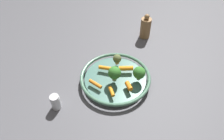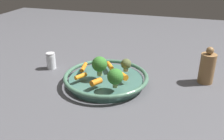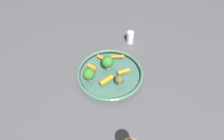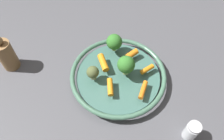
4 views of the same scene
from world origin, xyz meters
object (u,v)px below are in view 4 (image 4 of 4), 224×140
Objects in this scene: broccoli_floret_mid at (126,65)px; serving_bowl at (118,76)px; baby_carrot_left at (147,69)px; baby_carrot_near_rim at (132,54)px; baby_carrot_right at (143,90)px; salt_shaker at (192,131)px; broccoli_floret_small at (114,42)px; pepper_mill at (6,55)px; baby_carrot_back at (110,87)px; broccoli_floret_edge at (93,72)px; baby_carrot_center at (103,63)px.

serving_bowl is at bearing 35.88° from broccoli_floret_mid.
broccoli_floret_mid is at bearing 35.87° from baby_carrot_left.
serving_bowl is 7.35× the size of baby_carrot_near_rim.
broccoli_floret_mid is at bearing 100.33° from baby_carrot_near_rim.
baby_carrot_right is at bearing 167.77° from serving_bowl.
broccoli_floret_small is at bearing -24.53° from salt_shaker.
baby_carrot_right is 0.44× the size of pepper_mill.
pepper_mill reaches higher than baby_carrot_left.
broccoli_floret_mid is 1.04× the size of salt_shaker.
baby_carrot_near_rim is at bearing -30.33° from salt_shaker.
baby_carrot_right is at bearing 130.56° from baby_carrot_near_rim.
baby_carrot_back is 0.36m from pepper_mill.
baby_carrot_left is 0.08m from baby_carrot_right.
baby_carrot_left is at bearing -74.45° from baby_carrot_right.
pepper_mill reaches higher than broccoli_floret_mid.
pepper_mill reaches higher than baby_carrot_right.
baby_carrot_left is at bearing 168.84° from broccoli_floret_small.
pepper_mill reaches higher than serving_bowl.
baby_carrot_left is at bearing 156.53° from baby_carrot_near_rim.
baby_carrot_left is 0.08m from baby_carrot_near_rim.
serving_bowl is 6.39× the size of broccoli_floret_edge.
baby_carrot_right is (-0.09, -0.04, -0.00)m from baby_carrot_back.
baby_carrot_right is 0.46m from pepper_mill.
baby_carrot_right is 0.18m from salt_shaker.
baby_carrot_center is 1.49× the size of baby_carrot_near_rim.
baby_carrot_near_rim is 0.68× the size of baby_carrot_right.
broccoli_floret_small is (0.07, 0.00, 0.03)m from baby_carrot_near_rim.
serving_bowl is 0.09m from baby_carrot_near_rim.
baby_carrot_back is (0.07, 0.12, 0.00)m from baby_carrot_left.
baby_carrot_center is 0.32m from pepper_mill.
baby_carrot_center is at bearing -92.00° from broccoli_floret_edge.
baby_carrot_center is 0.14m from baby_carrot_left.
baby_carrot_right is 0.19m from broccoli_floret_small.
salt_shaker is at bearing 178.70° from baby_carrot_back.
serving_bowl is 4.79× the size of broccoli_floret_small.
broccoli_floret_mid is 0.11m from broccoli_floret_edge.
baby_carrot_back reaches higher than baby_carrot_left.
pepper_mill is (0.62, 0.06, 0.03)m from salt_shaker.
baby_carrot_center is at bearing -155.40° from pepper_mill.
baby_carrot_back is at bearing 114.40° from broccoli_floret_small.
broccoli_floret_mid is 1.11× the size of broccoli_floret_small.
pepper_mill is at bearing 19.83° from serving_bowl.
baby_carrot_near_rim is at bearing -149.34° from pepper_mill.
pepper_mill is (0.35, 0.13, 0.04)m from serving_bowl.
baby_carrot_right is at bearing -166.74° from pepper_mill.
baby_carrot_center is 0.10m from baby_carrot_near_rim.
broccoli_floret_small is at bearing -65.60° from baby_carrot_back.
salt_shaker reaches higher than baby_carrot_left.
baby_carrot_near_rim is (-0.00, -0.15, 0.00)m from baby_carrot_back.
baby_carrot_right is at bearing 155.90° from broccoli_floret_mid.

